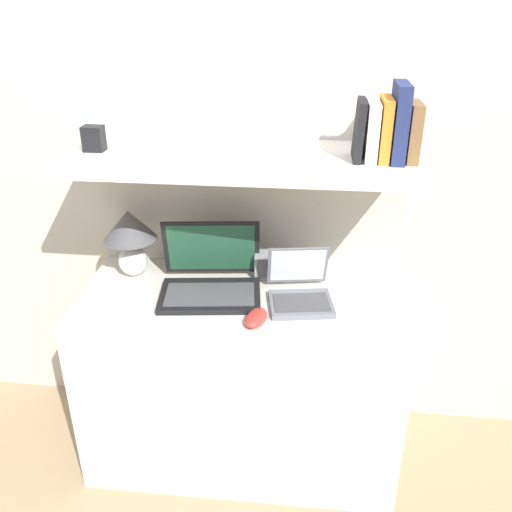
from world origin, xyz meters
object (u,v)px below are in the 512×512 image
at_px(laptop_small, 300,291).
at_px(book_black, 359,130).
at_px(shelf_gadget, 94,139).
at_px(book_white, 371,131).
at_px(table_lamp, 130,234).
at_px(book_navy, 399,123).
at_px(book_orange, 385,129).
at_px(computer_mouse, 256,318).
at_px(router_box, 270,264).
at_px(book_brown, 413,132).
at_px(laptop_large, 211,279).

bearing_deg(laptop_small, book_black, 23.72).
bearing_deg(shelf_gadget, book_white, 0.00).
xyz_separation_m(table_lamp, book_black, (0.82, -0.06, 0.43)).
xyz_separation_m(table_lamp, book_white, (0.86, -0.06, 0.43)).
bearing_deg(book_navy, book_white, 180.00).
bearing_deg(book_white, book_navy, 0.00).
bearing_deg(book_white, book_orange, 0.00).
xyz_separation_m(book_black, shelf_gadget, (-0.88, 0.00, -0.05)).
distance_m(computer_mouse, book_white, 0.71).
xyz_separation_m(laptop_small, router_box, (-0.12, 0.17, 0.01)).
height_order(router_box, shelf_gadget, shelf_gadget).
relative_size(router_box, book_orange, 0.56).
bearing_deg(book_orange, router_box, 165.42).
relative_size(computer_mouse, book_white, 0.71).
bearing_deg(table_lamp, shelf_gadget, -138.95).
height_order(laptop_small, book_white, book_white).
distance_m(router_box, book_brown, 0.72).
height_order(router_box, book_white, book_white).
xyz_separation_m(table_lamp, book_orange, (0.90, -0.06, 0.43)).
bearing_deg(computer_mouse, laptop_large, 134.73).
bearing_deg(computer_mouse, book_navy, 28.42).
xyz_separation_m(laptop_small, book_brown, (0.33, 0.07, 0.56)).
bearing_deg(book_orange, computer_mouse, -149.03).
relative_size(book_black, shelf_gadget, 2.23).
distance_m(book_brown, book_white, 0.13).
bearing_deg(laptop_small, book_white, 19.57).
distance_m(laptop_large, book_black, 0.74).
bearing_deg(book_black, table_lamp, 175.90).
relative_size(laptop_large, book_navy, 1.63).
relative_size(laptop_small, router_box, 2.47).
distance_m(laptop_large, router_box, 0.25).
relative_size(table_lamp, book_black, 1.41).
bearing_deg(computer_mouse, router_box, 86.83).
bearing_deg(book_orange, book_white, 180.00).
height_order(computer_mouse, book_orange, book_orange).
bearing_deg(laptop_large, table_lamp, 162.94).
bearing_deg(laptop_large, router_box, 33.38).
height_order(table_lamp, computer_mouse, table_lamp).
bearing_deg(book_white, book_brown, 0.00).
distance_m(book_brown, book_orange, 0.09).
xyz_separation_m(computer_mouse, book_orange, (0.38, 0.23, 0.59)).
distance_m(laptop_small, router_box, 0.21).
relative_size(laptop_large, book_white, 2.13).
relative_size(book_navy, book_orange, 1.23).
bearing_deg(book_white, laptop_small, -160.43).
height_order(computer_mouse, router_box, router_box).
distance_m(book_orange, book_white, 0.04).
bearing_deg(book_brown, book_white, 180.00).
distance_m(laptop_small, book_orange, 0.62).
bearing_deg(book_white, book_black, 180.00).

